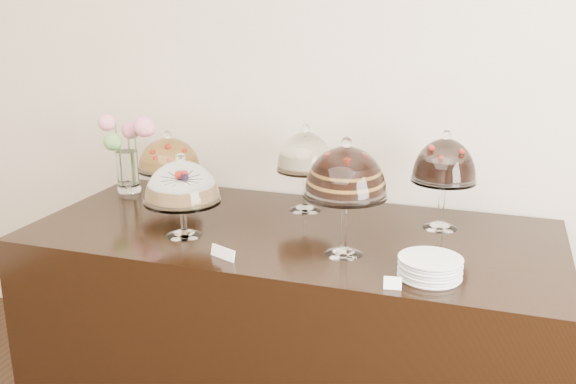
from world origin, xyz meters
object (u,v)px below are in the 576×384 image
(cake_stand_fruit_tart, at_px, (169,157))
(plate_stack, at_px, (430,268))
(cake_stand_sugar_sponge, at_px, (182,186))
(cake_stand_choco_layer, at_px, (346,176))
(display_counter, at_px, (292,325))
(flower_vase, at_px, (127,149))
(cake_stand_dark_choco, at_px, (444,165))
(cake_stand_cheesecake, at_px, (305,156))

(cake_stand_fruit_tart, height_order, plate_stack, cake_stand_fruit_tart)
(cake_stand_sugar_sponge, bearing_deg, cake_stand_choco_layer, 0.94)
(display_counter, xyz_separation_m, flower_vase, (-0.96, 0.29, 0.67))
(cake_stand_dark_choco, distance_m, plate_stack, 0.59)
(flower_vase, bearing_deg, cake_stand_fruit_tart, -6.85)
(display_counter, xyz_separation_m, cake_stand_dark_choco, (0.59, 0.23, 0.73))
(cake_stand_choco_layer, relative_size, cake_stand_cheesecake, 1.13)
(cake_stand_fruit_tart, xyz_separation_m, plate_stack, (1.32, -0.57, -0.17))
(cake_stand_choco_layer, height_order, cake_stand_fruit_tart, cake_stand_choco_layer)
(cake_stand_fruit_tart, bearing_deg, plate_stack, -23.32)
(cake_stand_cheesecake, distance_m, cake_stand_fruit_tart, 0.69)
(cake_stand_choco_layer, bearing_deg, cake_stand_sugar_sponge, -179.06)
(cake_stand_sugar_sponge, relative_size, cake_stand_dark_choco, 0.83)
(cake_stand_choco_layer, height_order, cake_stand_dark_choco, cake_stand_choco_layer)
(cake_stand_dark_choco, bearing_deg, cake_stand_fruit_tart, 178.64)
(cake_stand_cheesecake, bearing_deg, cake_stand_choco_layer, -57.51)
(display_counter, bearing_deg, cake_stand_cheesecake, 95.50)
(cake_stand_sugar_sponge, relative_size, cake_stand_cheesecake, 0.87)
(display_counter, xyz_separation_m, cake_stand_cheesecake, (-0.03, 0.28, 0.71))
(cake_stand_sugar_sponge, xyz_separation_m, cake_stand_dark_choco, (0.99, 0.43, 0.06))
(cake_stand_choco_layer, relative_size, cake_stand_dark_choco, 1.08)
(cake_stand_sugar_sponge, relative_size, plate_stack, 1.61)
(cake_stand_choco_layer, xyz_separation_m, cake_stand_dark_choco, (0.32, 0.42, -0.03))
(cake_stand_fruit_tart, relative_size, flower_vase, 0.84)
(cake_stand_sugar_sponge, height_order, cake_stand_cheesecake, cake_stand_cheesecake)
(cake_stand_sugar_sponge, height_order, cake_stand_fruit_tart, cake_stand_sugar_sponge)
(cake_stand_fruit_tart, bearing_deg, cake_stand_cheesecake, 1.58)
(display_counter, height_order, cake_stand_dark_choco, cake_stand_dark_choco)
(cake_stand_sugar_sponge, distance_m, cake_stand_dark_choco, 1.08)
(cake_stand_dark_choco, relative_size, flower_vase, 1.07)
(cake_stand_cheesecake, xyz_separation_m, cake_stand_dark_choco, (0.62, -0.05, 0.02))
(cake_stand_cheesecake, distance_m, flower_vase, 0.93)
(display_counter, height_order, flower_vase, flower_vase)
(cake_stand_dark_choco, bearing_deg, cake_stand_sugar_sponge, -156.50)
(display_counter, bearing_deg, cake_stand_choco_layer, -35.33)
(cake_stand_sugar_sponge, relative_size, flower_vase, 0.89)
(cake_stand_fruit_tart, distance_m, plate_stack, 1.45)
(cake_stand_fruit_tart, bearing_deg, cake_stand_choco_layer, -24.59)
(cake_stand_fruit_tart, bearing_deg, display_counter, -19.87)
(display_counter, distance_m, flower_vase, 1.21)
(cake_stand_dark_choco, bearing_deg, display_counter, -159.01)
(cake_stand_cheesecake, distance_m, cake_stand_dark_choco, 0.62)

